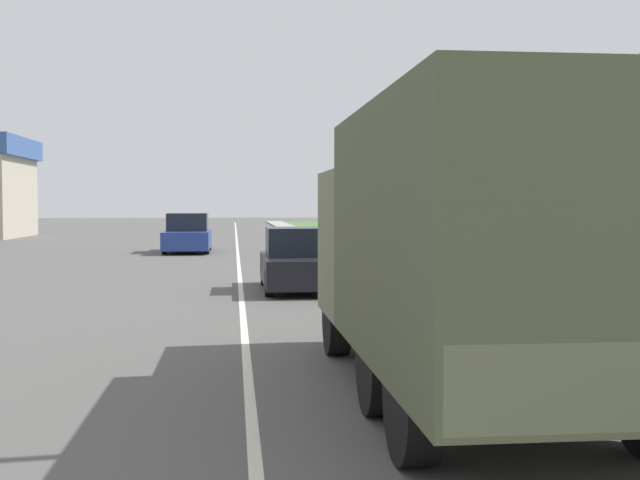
{
  "coord_description": "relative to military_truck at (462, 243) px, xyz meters",
  "views": [
    {
      "loc": [
        -0.16,
        4.83,
        2.1
      ],
      "look_at": [
        0.91,
        14.8,
        1.65
      ],
      "focal_mm": 45.0,
      "sensor_mm": 36.0,
      "label": 1
    }
  ],
  "objects": [
    {
      "name": "ground_plane",
      "position": [
        -2.28,
        26.8,
        -1.69
      ],
      "size": [
        180.0,
        180.0,
        0.0
      ],
      "primitive_type": "plane",
      "color": "#565451"
    },
    {
      "name": "lane_centre_stripe",
      "position": [
        -2.28,
        26.8,
        -1.69
      ],
      "size": [
        0.12,
        120.0,
        0.0
      ],
      "color": "silver",
      "rests_on": "ground"
    },
    {
      "name": "sidewalk_right",
      "position": [
        2.22,
        26.8,
        -1.63
      ],
      "size": [
        1.8,
        120.0,
        0.12
      ],
      "color": "#9E9B93",
      "rests_on": "ground"
    },
    {
      "name": "grass_strip_right",
      "position": [
        6.62,
        26.8,
        -1.68
      ],
      "size": [
        7.0,
        120.0,
        0.02
      ],
      "color": "#4C7538",
      "rests_on": "ground"
    },
    {
      "name": "military_truck",
      "position": [
        0.0,
        0.0,
        0.0
      ],
      "size": [
        2.34,
        7.15,
        3.07
      ],
      "color": "#606647",
      "rests_on": "ground"
    },
    {
      "name": "car_nearest_ahead",
      "position": [
        -0.87,
        11.09,
        -1.0
      ],
      "size": [
        1.75,
        4.11,
        1.53
      ],
      "color": "black",
      "rests_on": "ground"
    },
    {
      "name": "car_second_ahead",
      "position": [
        -4.45,
        27.04,
        -0.93
      ],
      "size": [
        1.94,
        4.8,
        1.71
      ],
      "color": "navy",
      "rests_on": "ground"
    },
    {
      "name": "pickup_truck",
      "position": [
        4.57,
        8.22,
        -0.81
      ],
      "size": [
        1.9,
        5.59,
        1.86
      ],
      "color": "navy",
      "rests_on": "grass_strip_right"
    },
    {
      "name": "tree_far_right",
      "position": [
        7.78,
        25.01,
        2.86
      ],
      "size": [
        3.55,
        3.55,
        6.31
      ],
      "color": "brown",
      "rests_on": "grass_strip_right"
    }
  ]
}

